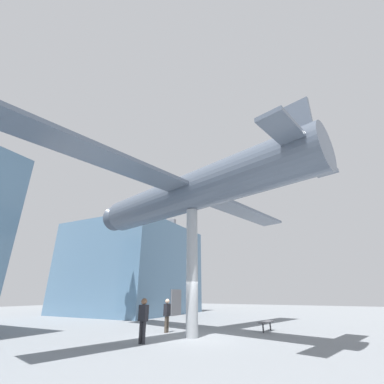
{
  "coord_description": "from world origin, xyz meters",
  "views": [
    {
      "loc": [
        -12.25,
        -6.26,
        1.95
      ],
      "look_at": [
        0.0,
        0.0,
        7.4
      ],
      "focal_mm": 24.0,
      "sensor_mm": 36.0,
      "label": 1
    }
  ],
  "objects_px": {
    "support_pylon_central": "(192,268)",
    "suspended_airplane": "(189,193)",
    "visitor_person": "(143,317)",
    "plaza_bench": "(266,323)",
    "visitor_second": "(167,313)"
  },
  "relations": [
    {
      "from": "support_pylon_central",
      "to": "suspended_airplane",
      "type": "relative_size",
      "value": 0.32
    },
    {
      "from": "visitor_second",
      "to": "support_pylon_central",
      "type": "bearing_deg",
      "value": 65.82
    },
    {
      "from": "support_pylon_central",
      "to": "suspended_airplane",
      "type": "height_order",
      "value": "suspended_airplane"
    },
    {
      "from": "support_pylon_central",
      "to": "visitor_second",
      "type": "distance_m",
      "value": 3.09
    },
    {
      "from": "visitor_person",
      "to": "visitor_second",
      "type": "relative_size",
      "value": 1.05
    },
    {
      "from": "suspended_airplane",
      "to": "visitor_second",
      "type": "bearing_deg",
      "value": 80.96
    },
    {
      "from": "visitor_person",
      "to": "visitor_second",
      "type": "bearing_deg",
      "value": -69.21
    },
    {
      "from": "visitor_person",
      "to": "plaza_bench",
      "type": "distance_m",
      "value": 7.26
    },
    {
      "from": "visitor_person",
      "to": "visitor_second",
      "type": "xyz_separation_m",
      "value": [
        3.25,
        0.85,
        -0.06
      ]
    },
    {
      "from": "suspended_airplane",
      "to": "support_pylon_central",
      "type": "bearing_deg",
      "value": -90.0
    },
    {
      "from": "support_pylon_central",
      "to": "suspended_airplane",
      "type": "bearing_deg",
      "value": 73.95
    },
    {
      "from": "support_pylon_central",
      "to": "suspended_airplane",
      "type": "distance_m",
      "value": 4.26
    },
    {
      "from": "suspended_airplane",
      "to": "visitor_second",
      "type": "xyz_separation_m",
      "value": [
        0.82,
        1.74,
        -6.45
      ]
    },
    {
      "from": "visitor_second",
      "to": "visitor_person",
      "type": "bearing_deg",
      "value": 14.53
    },
    {
      "from": "suspended_airplane",
      "to": "visitor_person",
      "type": "height_order",
      "value": "suspended_airplane"
    }
  ]
}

